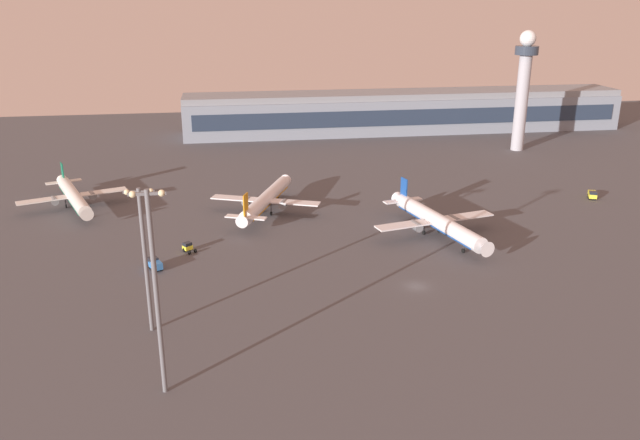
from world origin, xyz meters
TOP-DOWN VIEW (x-y plane):
  - ground_plane at (0.00, 0.00)m, footprint 416.00×416.00m
  - terminal_building at (39.33, 146.93)m, footprint 179.22×22.40m
  - control_tower at (70.61, 107.21)m, footprint 8.00×8.00m
  - airplane_mid_apron at (12.52, 25.95)m, footprint 30.06×38.35m
  - airplane_far_stand at (-25.36, 49.06)m, footprint 27.84×35.30m
  - airplane_terminal_side at (-74.95, 60.36)m, footprint 27.05×34.31m
  - cargo_loader at (64.84, 47.54)m, footprint 3.47×4.58m
  - baggage_tractor at (-50.55, 16.24)m, footprint 3.54×4.58m
  - pushback_tug at (-44.22, 25.00)m, footprint 3.24×3.55m
  - apron_light_east at (-48.84, -9.64)m, footprint 4.80×0.90m
  - apron_light_west at (-45.37, -28.06)m, footprint 4.80×0.90m

SIDE VIEW (x-z plane):
  - ground_plane at x=0.00m, z-range 0.00..0.00m
  - pushback_tug at x=-44.22m, z-range 0.04..2.09m
  - cargo_loader at x=64.84m, z-range 0.05..2.30m
  - baggage_tractor at x=-50.55m, z-range 0.05..2.30m
  - airplane_terminal_side at x=-74.95m, z-range -1.12..8.04m
  - airplane_far_stand at x=-25.36m, z-range -1.16..8.31m
  - airplane_mid_apron at x=12.52m, z-range -1.21..8.73m
  - terminal_building at x=39.33m, z-range -0.11..16.29m
  - apron_light_east at x=-48.84m, z-range 1.83..26.59m
  - apron_light_west at x=-45.37m, z-range 1.89..31.70m
  - control_tower at x=70.61m, z-range 3.15..45.21m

